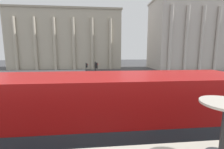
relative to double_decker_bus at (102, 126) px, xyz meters
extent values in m
cylinder|color=black|center=(3.81, 1.25, -1.87)|extent=(1.03, 0.22, 1.03)
cube|color=#B71414|center=(0.00, 0.00, -0.93)|extent=(10.41, 2.50, 1.88)
cube|color=#2D3842|center=(0.00, 0.00, 0.23)|extent=(10.20, 2.53, 0.45)
cube|color=#B71414|center=(0.00, 0.00, 1.18)|extent=(10.41, 2.50, 1.45)
cylinder|color=#2D2D30|center=(1.43, -3.62, 1.75)|extent=(0.07, 0.07, 0.68)
cube|color=#B2A893|center=(-9.59, 45.69, 6.29)|extent=(33.33, 11.05, 17.36)
cube|color=#A39984|center=(-9.59, 45.69, 15.23)|extent=(33.93, 11.65, 0.50)
cylinder|color=#B2A893|center=(-22.92, 39.72, 4.99)|extent=(0.90, 0.90, 14.76)
cylinder|color=#B2A893|center=(-17.59, 39.72, 4.99)|extent=(0.90, 0.90, 14.76)
cylinder|color=#B2A893|center=(-12.25, 39.72, 4.99)|extent=(0.90, 0.90, 14.76)
cylinder|color=#B2A893|center=(-6.92, 39.72, 4.99)|extent=(0.90, 0.90, 14.76)
cylinder|color=#B2A893|center=(-1.59, 39.72, 4.99)|extent=(0.90, 0.90, 14.76)
cylinder|color=#B2A893|center=(3.75, 39.72, 4.99)|extent=(0.90, 0.90, 14.76)
cube|color=#BCB2A8|center=(28.12, 39.96, 7.72)|extent=(22.26, 11.74, 20.21)
cube|color=#ADA399|center=(28.12, 39.96, 18.07)|extent=(22.86, 12.34, 0.50)
cylinder|color=#BCB2A8|center=(19.22, 33.64, 6.20)|extent=(0.90, 0.90, 17.18)
cylinder|color=#BCB2A8|center=(23.67, 33.64, 6.20)|extent=(0.90, 0.90, 17.18)
cylinder|color=#BCB2A8|center=(28.12, 33.64, 6.20)|extent=(0.90, 0.90, 17.18)
cylinder|color=#BCB2A8|center=(32.57, 33.64, 6.20)|extent=(0.90, 0.90, 17.18)
cylinder|color=black|center=(5.14, 5.80, -0.62)|extent=(0.12, 0.12, 3.53)
cube|color=black|center=(5.32, 5.80, 0.69)|extent=(0.20, 0.24, 0.70)
sphere|color=green|center=(5.43, 5.80, 0.84)|extent=(0.14, 0.14, 0.14)
cylinder|color=black|center=(-0.40, 12.66, -0.40)|extent=(0.12, 0.12, 3.98)
cube|color=black|center=(-0.22, 12.66, 1.14)|extent=(0.20, 0.24, 0.70)
sphere|color=red|center=(-0.11, 12.66, 1.29)|extent=(0.14, 0.14, 0.14)
cylinder|color=black|center=(-2.16, 21.38, -0.77)|extent=(0.12, 0.12, 3.24)
cube|color=black|center=(-1.98, 21.38, 0.40)|extent=(0.20, 0.24, 0.70)
sphere|color=red|center=(-1.87, 21.38, 0.55)|extent=(0.14, 0.14, 0.14)
cylinder|color=black|center=(8.53, 14.73, -2.09)|extent=(0.60, 0.18, 0.60)
cylinder|color=black|center=(8.53, 12.98, -2.09)|extent=(0.60, 0.18, 0.60)
cylinder|color=black|center=(5.73, 14.73, -2.09)|extent=(0.60, 0.18, 0.60)
cylinder|color=black|center=(5.73, 12.98, -2.09)|extent=(0.60, 0.18, 0.60)
cube|color=maroon|center=(7.13, 13.85, -1.81)|extent=(4.20, 1.75, 0.55)
cube|color=#2D3842|center=(6.93, 13.85, -1.29)|extent=(1.89, 1.61, 0.50)
cylinder|color=black|center=(-3.33, 22.21, -2.09)|extent=(0.60, 0.18, 0.60)
cylinder|color=black|center=(-3.33, 20.46, -2.09)|extent=(0.60, 0.18, 0.60)
cylinder|color=black|center=(-6.13, 22.21, -2.09)|extent=(0.60, 0.18, 0.60)
cylinder|color=black|center=(-6.13, 20.46, -2.09)|extent=(0.60, 0.18, 0.60)
cube|color=#19234C|center=(-4.73, 21.33, -1.81)|extent=(4.20, 1.75, 0.55)
cube|color=#2D3842|center=(-4.93, 21.33, -1.29)|extent=(1.89, 1.61, 0.50)
cylinder|color=#282B33|center=(7.64, 21.51, -1.99)|extent=(0.14, 0.14, 0.80)
cylinder|color=#282B33|center=(7.82, 21.51, -1.99)|extent=(0.14, 0.14, 0.80)
cylinder|color=silver|center=(7.73, 21.51, -1.27)|extent=(0.32, 0.32, 0.63)
sphere|color=tan|center=(7.73, 21.51, -0.84)|extent=(0.22, 0.22, 0.22)
cylinder|color=#282B33|center=(-7.77, 10.95, -1.99)|extent=(0.14, 0.14, 0.80)
cylinder|color=#282B33|center=(-7.59, 10.95, -1.99)|extent=(0.14, 0.14, 0.80)
cylinder|color=#606638|center=(-7.68, 10.95, -1.27)|extent=(0.32, 0.32, 0.63)
sphere|color=tan|center=(-7.68, 10.95, -0.84)|extent=(0.22, 0.22, 0.22)
cylinder|color=#282B33|center=(1.99, 10.17, -1.97)|extent=(0.14, 0.14, 0.84)
cylinder|color=#282B33|center=(2.17, 10.17, -1.97)|extent=(0.14, 0.14, 0.84)
cylinder|color=#284799|center=(2.08, 10.17, -1.22)|extent=(0.32, 0.32, 0.66)
sphere|color=tan|center=(2.08, 10.17, -0.77)|extent=(0.23, 0.23, 0.23)
camera|label=1|loc=(-0.12, -5.21, 2.72)|focal=24.00mm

